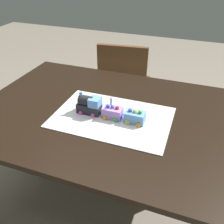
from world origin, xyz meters
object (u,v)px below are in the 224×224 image
(birthday_candle, at_px, (111,101))
(dining_table, at_px, (106,127))
(cake_locomotive, at_px, (89,105))
(chair, at_px, (124,85))
(cake_car_gondola_lavender, at_px, (113,112))
(cake_car_tanker_sky_blue, at_px, (135,117))

(birthday_candle, bearing_deg, dining_table, 136.51)
(cake_locomotive, bearing_deg, chair, 95.50)
(dining_table, relative_size, cake_car_gondola_lavender, 14.00)
(cake_car_gondola_lavender, bearing_deg, birthday_candle, 180.00)
(chair, relative_size, cake_car_gondola_lavender, 8.60)
(cake_car_gondola_lavender, bearing_deg, cake_locomotive, 180.00)
(dining_table, relative_size, cake_car_tanker_sky_blue, 14.00)
(cake_car_tanker_sky_blue, bearing_deg, cake_car_gondola_lavender, 180.00)
(cake_locomotive, xyz_separation_m, cake_car_gondola_lavender, (0.13, -0.00, -0.02))
(chair, relative_size, cake_locomotive, 6.14)
(cake_car_gondola_lavender, distance_m, birthday_candle, 0.07)
(dining_table, height_order, cake_car_gondola_lavender, cake_car_gondola_lavender)
(cake_car_gondola_lavender, bearing_deg, cake_car_tanker_sky_blue, 0.00)
(cake_car_gondola_lavender, bearing_deg, chair, 103.63)
(chair, relative_size, birthday_candle, 17.06)
(birthday_candle, bearing_deg, chair, 103.14)
(cake_locomotive, distance_m, cake_car_gondola_lavender, 0.13)
(cake_locomotive, bearing_deg, birthday_candle, 0.00)
(dining_table, bearing_deg, cake_car_gondola_lavender, -39.35)
(chair, distance_m, birthday_candle, 0.98)
(cake_locomotive, xyz_separation_m, cake_car_tanker_sky_blue, (0.25, -0.00, -0.02))
(cake_car_tanker_sky_blue, bearing_deg, birthday_candle, 180.00)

